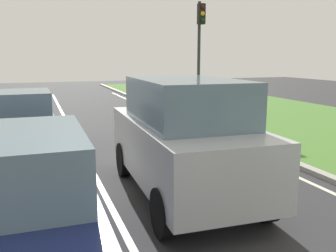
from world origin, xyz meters
name	(u,v)px	position (x,y,z in m)	size (l,w,h in m)	color
ground_plane	(101,143)	(0.00, 14.00, 0.00)	(60.00, 60.00, 0.00)	#2D2D30
lane_line_center	(79,144)	(-0.70, 14.00, 0.00)	(0.12, 32.00, 0.01)	silver
lane_line_right_edge	(204,134)	(3.60, 14.00, 0.00)	(0.12, 32.00, 0.01)	silver
grass_verge_right	(317,125)	(8.50, 14.00, 0.03)	(9.00, 48.00, 0.06)	#47752D
curb_right	(217,132)	(4.10, 14.00, 0.06)	(0.24, 48.00, 0.12)	#9E9B93
car_suv_ahead	(184,137)	(0.75, 8.97, 1.17)	(2.10, 4.57, 2.28)	#B7BABF
car_sedan_left_lane	(17,210)	(-2.15, 7.00, 0.92)	(1.88, 4.32, 1.86)	navy
car_hatchback_far	(23,123)	(-2.24, 13.31, 0.88)	(1.78, 3.72, 1.78)	black
traffic_light_near_right	(200,38)	(5.39, 18.34, 3.53)	(0.32, 0.50, 5.14)	#2D2D2D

